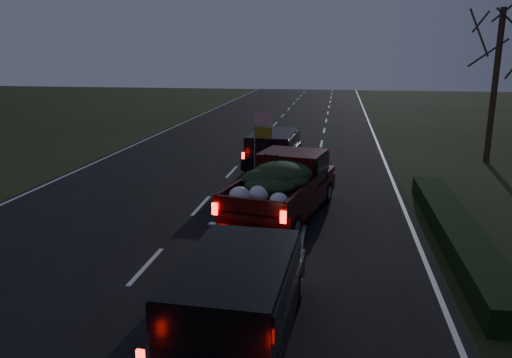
% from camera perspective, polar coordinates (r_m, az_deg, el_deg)
% --- Properties ---
extents(ground, '(120.00, 120.00, 0.00)m').
position_cam_1_polar(ground, '(12.60, -12.44, -9.76)').
color(ground, black).
rests_on(ground, ground).
extents(road_asphalt, '(14.00, 120.00, 0.02)m').
position_cam_1_polar(road_asphalt, '(12.60, -12.44, -9.72)').
color(road_asphalt, black).
rests_on(road_asphalt, ground).
extents(hedge_row, '(1.00, 10.00, 0.60)m').
position_cam_1_polar(hedge_row, '(14.83, 21.91, -5.52)').
color(hedge_row, black).
rests_on(hedge_row, ground).
extents(bare_tree_far, '(3.60, 3.60, 7.00)m').
position_cam_1_polar(bare_tree_far, '(25.63, 26.02, 13.27)').
color(bare_tree_far, black).
rests_on(bare_tree_far, ground).
extents(pickup_truck, '(3.19, 5.86, 2.91)m').
position_cam_1_polar(pickup_truck, '(15.57, 3.12, -0.51)').
color(pickup_truck, '#3A0A08').
rests_on(pickup_truck, ground).
extents(lead_suv, '(2.19, 4.72, 1.33)m').
position_cam_1_polar(lead_suv, '(22.29, 2.04, 3.79)').
color(lead_suv, black).
rests_on(lead_suv, ground).
extents(rear_suv, '(2.17, 4.65, 1.32)m').
position_cam_1_polar(rear_suv, '(8.98, -2.15, -12.64)').
color(rear_suv, black).
rests_on(rear_suv, ground).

